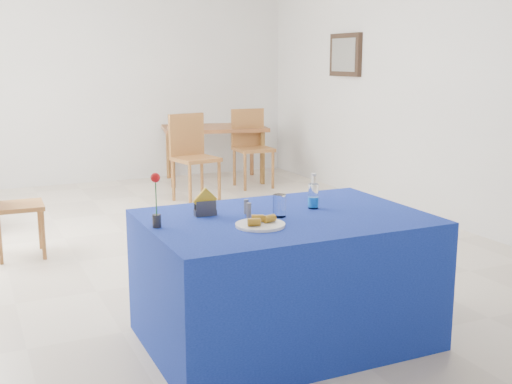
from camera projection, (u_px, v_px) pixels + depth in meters
floor at (204, 245)px, 5.78m from camera, size 7.00×7.00×0.00m
room_shell at (201, 47)px, 5.43m from camera, size 7.00×7.00×7.00m
picture_frame at (345, 55)px, 7.87m from camera, size 0.06×0.64×0.52m
picture_art at (344, 55)px, 7.86m from camera, size 0.02×0.52×0.40m
plate at (260, 225)px, 3.47m from camera, size 0.27×0.27×0.01m
drinking_glass at (279, 206)px, 3.68m from camera, size 0.08×0.08×0.13m
salt_shaker at (249, 210)px, 3.66m from camera, size 0.03×0.03×0.08m
pepper_shaker at (246, 207)px, 3.75m from camera, size 0.03×0.03×0.08m
blue_table at (285, 278)px, 3.78m from camera, size 1.60×1.10×0.76m
water_bottle at (313, 197)px, 3.88m from camera, size 0.07×0.07×0.21m
napkin_holder at (205, 207)px, 3.71m from camera, size 0.15×0.06×0.16m
rose_vase at (156, 201)px, 3.43m from camera, size 0.05×0.05×0.30m
oak_table at (214, 132)px, 8.71m from camera, size 1.52×1.14×0.76m
chair_bg_left at (192, 151)px, 7.53m from camera, size 0.53×0.53×1.02m
chair_bg_right at (251, 142)px, 8.40m from camera, size 0.47×0.47×1.01m
chair_win_a at (8, 198)px, 5.34m from camera, size 0.41×0.41×0.89m
banana_pieces at (261, 220)px, 3.47m from camera, size 0.19×0.13×0.04m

